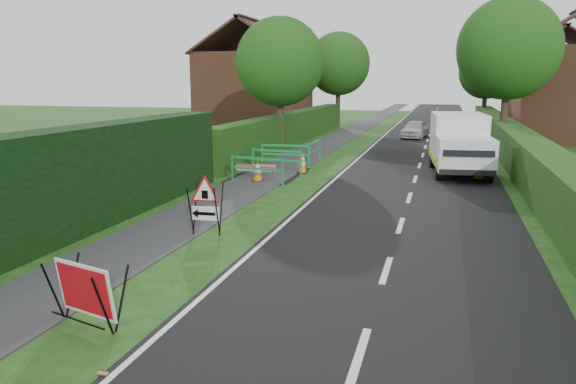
{
  "coord_description": "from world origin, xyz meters",
  "views": [
    {
      "loc": [
        3.42,
        -9.38,
        3.59
      ],
      "look_at": [
        -0.04,
        3.08,
        1.01
      ],
      "focal_mm": 35.0,
      "sensor_mm": 36.0,
      "label": 1
    }
  ],
  "objects_px": {
    "triangle_sign": "(204,201)",
    "works_van": "(460,142)",
    "red_rect_sign": "(85,291)",
    "hatchback_car": "(415,129)"
  },
  "relations": [
    {
      "from": "red_rect_sign",
      "to": "hatchback_car",
      "type": "height_order",
      "value": "hatchback_car"
    },
    {
      "from": "red_rect_sign",
      "to": "works_van",
      "type": "bearing_deg",
      "value": 87.31
    },
    {
      "from": "works_van",
      "to": "hatchback_car",
      "type": "bearing_deg",
      "value": 94.58
    },
    {
      "from": "triangle_sign",
      "to": "hatchback_car",
      "type": "height_order",
      "value": "triangle_sign"
    },
    {
      "from": "hatchback_car",
      "to": "red_rect_sign",
      "type": "bearing_deg",
      "value": -87.29
    },
    {
      "from": "works_van",
      "to": "triangle_sign",
      "type": "bearing_deg",
      "value": -123.52
    },
    {
      "from": "triangle_sign",
      "to": "works_van",
      "type": "bearing_deg",
      "value": 58.86
    },
    {
      "from": "red_rect_sign",
      "to": "triangle_sign",
      "type": "distance_m",
      "value": 5.07
    },
    {
      "from": "hatchback_car",
      "to": "works_van",
      "type": "bearing_deg",
      "value": -71.26
    },
    {
      "from": "hatchback_car",
      "to": "triangle_sign",
      "type": "bearing_deg",
      "value": -89.33
    }
  ]
}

